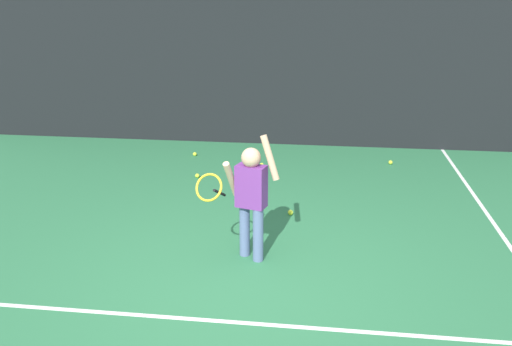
# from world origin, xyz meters

# --- Properties ---
(ground_plane) EXTENTS (20.00, 20.00, 0.00)m
(ground_plane) POSITION_xyz_m (0.00, 0.00, 0.00)
(ground_plane) COLOR #2D7247
(court_line_baseline) EXTENTS (9.00, 0.05, 0.00)m
(court_line_baseline) POSITION_xyz_m (0.00, -0.57, 0.00)
(court_line_baseline) COLOR white
(court_line_baseline) RESTS_ON ground
(back_fence_windscreen) EXTENTS (12.22, 0.08, 3.55)m
(back_fence_windscreen) POSITION_xyz_m (0.00, 5.22, 1.77)
(back_fence_windscreen) COLOR black
(back_fence_windscreen) RESTS_ON ground
(fence_post_1) EXTENTS (0.09, 0.09, 3.70)m
(fence_post_1) POSITION_xyz_m (0.00, 5.28, 1.85)
(fence_post_1) COLOR slate
(fence_post_1) RESTS_ON ground
(tennis_player) EXTENTS (0.83, 0.57, 1.35)m
(tennis_player) POSITION_xyz_m (-0.04, 0.62, 0.73)
(tennis_player) COLOR slate
(tennis_player) RESTS_ON ground
(tennis_ball_0) EXTENTS (0.07, 0.07, 0.07)m
(tennis_ball_0) POSITION_xyz_m (-1.19, 3.11, 0.03)
(tennis_ball_0) COLOR #CCE033
(tennis_ball_0) RESTS_ON ground
(tennis_ball_1) EXTENTS (0.07, 0.07, 0.07)m
(tennis_ball_1) POSITION_xyz_m (-1.50, 4.23, 0.03)
(tennis_ball_1) COLOR #CCE033
(tennis_ball_1) RESTS_ON ground
(tennis_ball_2) EXTENTS (0.07, 0.07, 0.07)m
(tennis_ball_2) POSITION_xyz_m (1.77, 4.18, 0.03)
(tennis_ball_2) COLOR #CCE033
(tennis_ball_2) RESTS_ON ground
(tennis_ball_3) EXTENTS (0.07, 0.07, 0.07)m
(tennis_ball_3) POSITION_xyz_m (-0.58, 3.44, 0.03)
(tennis_ball_3) COLOR #CCE033
(tennis_ball_3) RESTS_ON ground
(tennis_ball_4) EXTENTS (0.07, 0.07, 0.07)m
(tennis_ball_4) POSITION_xyz_m (0.31, 1.84, 0.03)
(tennis_ball_4) COLOR #CCE033
(tennis_ball_4) RESTS_ON ground
(tennis_ball_5) EXTENTS (0.07, 0.07, 0.07)m
(tennis_ball_5) POSITION_xyz_m (-0.29, 3.77, 0.03)
(tennis_ball_5) COLOR #CCE033
(tennis_ball_5) RESTS_ON ground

